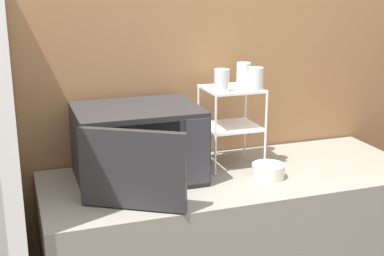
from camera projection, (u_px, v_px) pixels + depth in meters
name	position (u px, v px, depth m)	size (l,w,h in m)	color
wall_back	(206.00, 71.00, 2.55)	(8.00, 0.06, 2.60)	olive
microwave	(137.00, 144.00, 2.23)	(0.53, 0.62, 0.31)	#262628
dish_rack	(232.00, 110.00, 2.39)	(0.25, 0.23, 0.36)	white
glass_front_left	(222.00, 80.00, 2.27)	(0.07, 0.07, 0.10)	silver
glass_back_right	(244.00, 73.00, 2.44)	(0.07, 0.07, 0.10)	silver
glass_front_right	(256.00, 79.00, 2.31)	(0.07, 0.07, 0.10)	silver
bowl	(268.00, 171.00, 2.29)	(0.14, 0.14, 0.06)	silver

